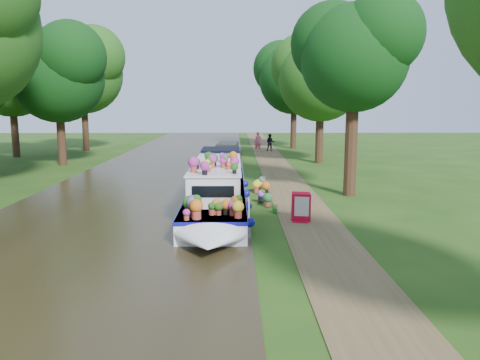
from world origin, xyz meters
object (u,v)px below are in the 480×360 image
object	(u,v)px
plant_boat	(217,188)
second_boat	(228,153)
sandwich_board	(301,209)
pedestrian_pink	(258,142)
pedestrian_dark	(270,142)

from	to	relation	value
plant_boat	second_boat	bearing A→B (deg)	89.44
plant_boat	second_boat	size ratio (longest dim) A/B	2.03
second_boat	sandwich_board	world-z (taller)	second_boat
plant_boat	sandwich_board	xyz separation A→B (m)	(3.10, -2.23, -0.34)
second_boat	sandwich_board	distance (m)	19.28
plant_boat	sandwich_board	bearing A→B (deg)	-35.71
plant_boat	pedestrian_pink	bearing A→B (deg)	83.14
sandwich_board	pedestrian_dark	world-z (taller)	pedestrian_dark
pedestrian_pink	pedestrian_dark	distance (m)	1.13
second_boat	pedestrian_pink	world-z (taller)	pedestrian_pink
second_boat	pedestrian_pink	bearing A→B (deg)	70.84
plant_boat	sandwich_board	distance (m)	3.83
pedestrian_pink	plant_boat	bearing A→B (deg)	-82.37
sandwich_board	pedestrian_pink	world-z (taller)	pedestrian_pink
pedestrian_dark	second_boat	bearing A→B (deg)	-110.60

